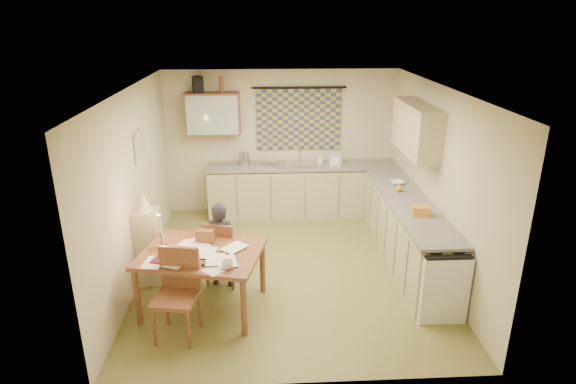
{
  "coord_description": "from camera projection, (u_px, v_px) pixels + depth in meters",
  "views": [
    {
      "loc": [
        -0.33,
        -5.97,
        3.35
      ],
      "look_at": [
        0.01,
        0.2,
        1.07
      ],
      "focal_mm": 30.0,
      "sensor_mm": 36.0,
      "label": 1
    }
  ],
  "objects": [
    {
      "name": "dining_table",
      "position": [
        203.0,
        279.0,
        5.76
      ],
      "size": [
        1.57,
        1.32,
        0.75
      ],
      "rotation": [
        0.0,
        0.0,
        -0.23
      ],
      "color": "brown",
      "rests_on": "floor"
    },
    {
      "name": "candle",
      "position": [
        160.0,
        224.0,
        5.66
      ],
      "size": [
        0.03,
        0.03,
        0.22
      ],
      "primitive_type": "cylinder",
      "rotation": [
        0.0,
        0.0,
        -0.54
      ],
      "color": "white",
      "rests_on": "dining_table"
    },
    {
      "name": "papers",
      "position": [
        197.0,
        253.0,
        5.55
      ],
      "size": [
        1.19,
        0.98,
        0.02
      ],
      "rotation": [
        0.0,
        0.0,
        -0.23
      ],
      "color": "white",
      "rests_on": "dining_table"
    },
    {
      "name": "print_canvas",
      "position": [
        142.0,
        146.0,
        6.45
      ],
      "size": [
        0.01,
        0.42,
        0.32
      ],
      "primitive_type": "cube",
      "color": "beige",
      "rests_on": "wall_left"
    },
    {
      "name": "person",
      "position": [
        220.0,
        245.0,
        6.17
      ],
      "size": [
        0.52,
        0.43,
        1.16
      ],
      "primitive_type": "imported",
      "rotation": [
        0.0,
        0.0,
        2.95
      ],
      "color": "black",
      "rests_on": "floor"
    },
    {
      "name": "chair_near",
      "position": [
        177.0,
        311.0,
        5.26
      ],
      "size": [
        0.52,
        0.52,
        0.99
      ],
      "rotation": [
        0.0,
        0.0,
        -0.18
      ],
      "color": "brown",
      "rests_on": "floor"
    },
    {
      "name": "kettle",
      "position": [
        244.0,
        159.0,
        8.2
      ],
      "size": [
        0.23,
        0.23,
        0.24
      ],
      "primitive_type": "cylinder",
      "rotation": [
        0.0,
        0.0,
        -0.32
      ],
      "color": "silver",
      "rests_on": "counter_back"
    },
    {
      "name": "stove",
      "position": [
        438.0,
        280.0,
        5.65
      ],
      "size": [
        0.55,
        0.55,
        0.86
      ],
      "color": "white",
      "rests_on": "floor"
    },
    {
      "name": "sink",
      "position": [
        302.0,
        167.0,
        8.3
      ],
      "size": [
        0.56,
        0.46,
        0.1
      ],
      "primitive_type": "cube",
      "rotation": [
        0.0,
        0.0,
        0.01
      ],
      "color": "silver",
      "rests_on": "counter_back"
    },
    {
      "name": "bowl",
      "position": [
        397.0,
        183.0,
        7.33
      ],
      "size": [
        0.3,
        0.3,
        0.05
      ],
      "primitive_type": "imported",
      "rotation": [
        0.0,
        0.0,
        0.21
      ],
      "color": "white",
      "rests_on": "counter_right"
    },
    {
      "name": "lampshade",
      "position": [
        144.0,
        202.0,
        6.04
      ],
      "size": [
        0.2,
        0.2,
        0.22
      ],
      "primitive_type": "cone",
      "color": "beige",
      "rests_on": "shelf_stand"
    },
    {
      "name": "eyeglasses",
      "position": [
        207.0,
        265.0,
        5.31
      ],
      "size": [
        0.13,
        0.06,
        0.02
      ],
      "primitive_type": "cube",
      "rotation": [
        0.0,
        0.0,
        0.1
      ],
      "color": "black",
      "rests_on": "dining_table"
    },
    {
      "name": "letter_rack",
      "position": [
        205.0,
        236.0,
        5.82
      ],
      "size": [
        0.23,
        0.14,
        0.16
      ],
      "primitive_type": "cube",
      "rotation": [
        0.0,
        0.0,
        -0.18
      ],
      "color": "brown",
      "rests_on": "dining_table"
    },
    {
      "name": "orange_box",
      "position": [
        169.0,
        260.0,
        5.39
      ],
      "size": [
        0.14,
        0.12,
        0.04
      ],
      "primitive_type": "cube",
      "rotation": [
        0.0,
        0.0,
        -0.38
      ],
      "color": "orange",
      "rests_on": "dining_table"
    },
    {
      "name": "soap_bottle",
      "position": [
        320.0,
        159.0,
        8.32
      ],
      "size": [
        0.11,
        0.11,
        0.17
      ],
      "primitive_type": "imported",
      "rotation": [
        0.0,
        0.0,
        -0.21
      ],
      "color": "white",
      "rests_on": "counter_back"
    },
    {
      "name": "framed_print",
      "position": [
        140.0,
        146.0,
        6.45
      ],
      "size": [
        0.04,
        0.5,
        0.4
      ],
      "primitive_type": "cube",
      "color": "beige",
      "rests_on": "wall_left"
    },
    {
      "name": "bottle_brown",
      "position": [
        221.0,
        84.0,
        7.87
      ],
      "size": [
        0.09,
        0.09,
        0.26
      ],
      "primitive_type": "cylinder",
      "rotation": [
        0.0,
        0.0,
        0.29
      ],
      "color": "brown",
      "rests_on": "wall_cabinet"
    },
    {
      "name": "shelf_stand",
      "position": [
        149.0,
        247.0,
        6.26
      ],
      "size": [
        0.32,
        0.3,
        1.03
      ],
      "primitive_type": "cube",
      "color": "tan",
      "rests_on": "floor"
    },
    {
      "name": "floor",
      "position": [
        288.0,
        269.0,
        6.77
      ],
      "size": [
        4.0,
        4.5,
        0.02
      ],
      "primitive_type": "cube",
      "color": "olive",
      "rests_on": "ground"
    },
    {
      "name": "counter_back",
      "position": [
        304.0,
        190.0,
        8.46
      ],
      "size": [
        3.3,
        0.62,
        0.92
      ],
      "color": "tan",
      "rests_on": "floor"
    },
    {
      "name": "dish_rack",
      "position": [
        268.0,
        164.0,
        8.25
      ],
      "size": [
        0.41,
        0.37,
        0.06
      ],
      "primitive_type": "cube",
      "rotation": [
        0.0,
        0.0,
        -0.23
      ],
      "color": "silver",
      "rests_on": "counter_back"
    },
    {
      "name": "counter_right",
      "position": [
        407.0,
        231.0,
        6.85
      ],
      "size": [
        0.62,
        2.95,
        0.92
      ],
      "color": "tan",
      "rests_on": "floor"
    },
    {
      "name": "mixing_bowl",
      "position": [
        336.0,
        160.0,
        8.29
      ],
      "size": [
        0.32,
        0.32,
        0.16
      ],
      "primitive_type": "cylinder",
      "rotation": [
        0.0,
        0.0,
        -0.43
      ],
      "color": "white",
      "rests_on": "counter_back"
    },
    {
      "name": "wall_front",
      "position": [
        303.0,
        270.0,
        4.22
      ],
      "size": [
        4.0,
        0.02,
        2.5
      ],
      "primitive_type": "cube",
      "color": "beige",
      "rests_on": "floor"
    },
    {
      "name": "speaker",
      "position": [
        198.0,
        84.0,
        7.85
      ],
      "size": [
        0.21,
        0.23,
        0.26
      ],
      "primitive_type": "cube",
      "rotation": [
        0.0,
        0.0,
        0.27
      ],
      "color": "black",
      "rests_on": "wall_cabinet"
    },
    {
      "name": "candle_holder",
      "position": [
        162.0,
        240.0,
        5.71
      ],
      "size": [
        0.06,
        0.06,
        0.18
      ],
      "primitive_type": "cylinder",
      "rotation": [
        0.0,
        0.0,
        -0.05
      ],
      "color": "silver",
      "rests_on": "dining_table"
    },
    {
      "name": "ceiling",
      "position": [
        288.0,
        88.0,
        5.9
      ],
      "size": [
        4.0,
        4.5,
        0.02
      ],
      "primitive_type": "cube",
      "color": "white",
      "rests_on": "floor"
    },
    {
      "name": "bottle_green",
      "position": [
        201.0,
        84.0,
        7.86
      ],
      "size": [
        0.07,
        0.07,
        0.26
      ],
      "primitive_type": "cylinder",
      "rotation": [
        0.0,
        0.0,
        0.07
      ],
      "color": "#195926",
      "rests_on": "wall_cabinet"
    },
    {
      "name": "tap",
      "position": [
        300.0,
        154.0,
        8.41
      ],
      "size": [
        0.04,
        0.04,
        0.28
      ],
      "primitive_type": "cylinder",
      "rotation": [
        0.0,
        0.0,
        0.35
      ],
      "color": "silver",
      "rests_on": "counter_back"
    },
    {
      "name": "wall_right",
      "position": [
        438.0,
        182.0,
        6.43
      ],
      "size": [
        0.02,
        4.5,
        2.5
      ],
      "primitive_type": "cube",
      "color": "beige",
      "rests_on": "floor"
    },
    {
      "name": "mug",
      "position": [
        228.0,
        264.0,
        5.23
      ],
      "size": [
        0.22,
        0.22,
        0.1
      ],
      "primitive_type": "imported",
      "rotation": [
        0.0,
        0.0,
        -0.42
      ],
      "color": "white",
      "rests_on": "dining_table"
    },
    {
      "name": "upper_cabinet_right",
      "position": [
        417.0,
        129.0,
        6.73
      ],
      "size": [
        0.34,
        1.3,
        0.7
      ],
      "primitive_type": "cube",
      "color": "tan",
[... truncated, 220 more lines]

